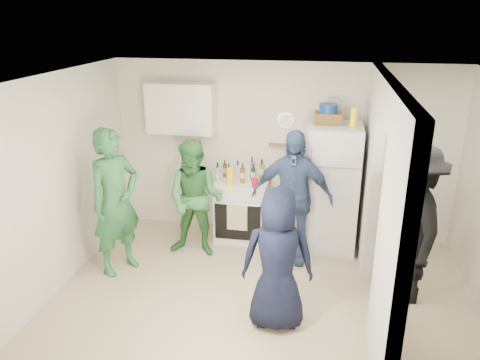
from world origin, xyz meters
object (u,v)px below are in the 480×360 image
blue_bowl (328,108)px  person_green_left (115,202)px  person_green_center (196,199)px  person_denim (292,197)px  stove (242,210)px  yellow_cup_stack_top (354,118)px  person_nook (410,224)px  wicker_basket (328,118)px  person_navy (278,259)px  fridge (331,188)px

blue_bowl → person_green_left: blue_bowl is taller
person_green_left → person_green_center: bearing=-25.7°
person_green_center → person_denim: bearing=4.8°
stove → yellow_cup_stack_top: size_ratio=3.52×
person_green_left → person_nook: same height
wicker_basket → stove: bearing=-179.0°
wicker_basket → yellow_cup_stack_top: yellow_cup_stack_top is taller
yellow_cup_stack_top → person_navy: yellow_cup_stack_top is taller
fridge → wicker_basket: wicker_basket is taller
blue_bowl → person_green_center: (-1.64, -0.60, -1.15)m
wicker_basket → yellow_cup_stack_top: bearing=-25.1°
blue_bowl → person_nook: blue_bowl is taller
wicker_basket → yellow_cup_stack_top: size_ratio=1.40×
blue_bowl → person_denim: blue_bowl is taller
blue_bowl → fridge: bearing=-26.6°
yellow_cup_stack_top → person_nook: yellow_cup_stack_top is taller
person_navy → person_nook: size_ratio=0.82×
yellow_cup_stack_top → person_nook: (0.64, -1.02, -0.94)m
wicker_basket → person_nook: bearing=-50.7°
person_navy → person_nook: person_nook is taller
fridge → person_navy: fridge is taller
wicker_basket → person_nook: wicker_basket is taller
person_green_left → person_denim: bearing=-42.7°
person_navy → person_green_left: bearing=-26.3°
person_green_left → blue_bowl: bearing=-34.6°
wicker_basket → person_denim: 1.14m
yellow_cup_stack_top → person_green_center: yellow_cup_stack_top is taller
wicker_basket → person_green_center: bearing=-160.0°
fridge → wicker_basket: (-0.10, 0.05, 0.95)m
yellow_cup_stack_top → blue_bowl: bearing=154.9°
person_green_center → wicker_basket: bearing=21.5°
person_denim → person_navy: person_denim is taller
stove → person_nook: 2.44m
wicker_basket → person_navy: size_ratio=0.23×
wicker_basket → blue_bowl: blue_bowl is taller
yellow_cup_stack_top → person_navy: (-0.73, -1.77, -1.10)m
stove → person_navy: (0.72, -1.90, 0.32)m
wicker_basket → yellow_cup_stack_top: 0.36m
wicker_basket → person_navy: (-0.41, -1.92, -1.05)m
stove → blue_bowl: (1.13, 0.02, 1.51)m
person_denim → person_navy: size_ratio=1.16×
wicker_basket → person_denim: bearing=-126.4°
person_denim → yellow_cup_stack_top: bearing=31.7°
stove → person_denim: size_ratio=0.49×
wicker_basket → person_green_left: bearing=-154.8°
stove → blue_bowl: bearing=1.0°
blue_bowl → person_green_center: 2.10m
person_green_left → yellow_cup_stack_top: bearing=-39.8°
wicker_basket → person_green_left: 2.90m
person_green_center → person_denim: size_ratio=0.89×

